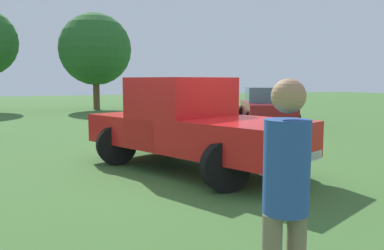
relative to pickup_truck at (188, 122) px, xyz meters
The scene contains 5 objects.
ground_plane 0.98m from the pickup_truck, 102.22° to the right, with size 80.00×80.00×0.00m, color #3D662D.
pickup_truck is the anchor object (origin of this frame).
sedan_far 8.72m from the pickup_truck, 47.96° to the left, with size 3.30×4.57×1.49m.
person_bystander 5.23m from the pickup_truck, 103.12° to the right, with size 0.34×0.33×1.80m.
tree_back_right 17.07m from the pickup_truck, 88.44° to the left, with size 4.24×4.24×5.72m.
Camera 1 is at (-2.71, -7.13, 1.79)m, focal length 36.85 mm.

